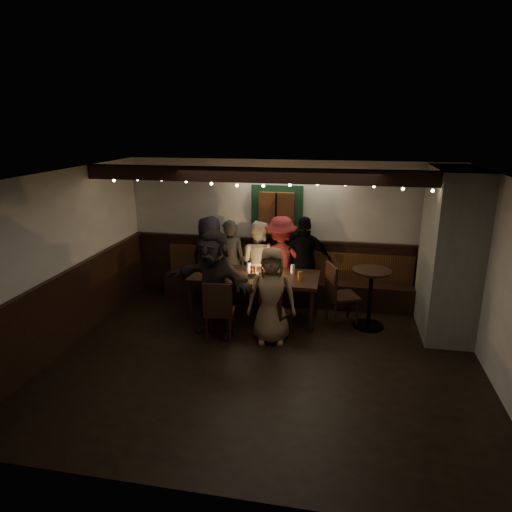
% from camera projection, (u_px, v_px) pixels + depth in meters
% --- Properties ---
extents(room, '(6.02, 5.01, 2.62)m').
position_uv_depth(room, '(345.00, 263.00, 7.33)').
color(room, black).
rests_on(room, ground).
extents(dining_table, '(2.18, 0.93, 0.94)m').
position_uv_depth(dining_table, '(254.00, 279.00, 7.68)').
color(dining_table, black).
rests_on(dining_table, ground).
extents(chair_near_left, '(0.48, 0.48, 0.97)m').
position_uv_depth(chair_near_left, '(219.00, 308.00, 6.90)').
color(chair_near_left, black).
rests_on(chair_near_left, ground).
extents(chair_near_right, '(0.52, 0.52, 0.87)m').
position_uv_depth(chair_near_right, '(274.00, 309.00, 6.98)').
color(chair_near_right, black).
rests_on(chair_near_right, ground).
extents(chair_end, '(0.61, 0.61, 1.04)m').
position_uv_depth(chair_end, '(337.00, 291.00, 7.49)').
color(chair_end, black).
rests_on(chair_end, ground).
extents(high_top, '(0.62, 0.62, 0.98)m').
position_uv_depth(high_top, '(371.00, 291.00, 7.37)').
color(high_top, black).
rests_on(high_top, ground).
extents(person_a, '(0.88, 0.68, 1.61)m').
position_uv_depth(person_a, '(210.00, 259.00, 8.46)').
color(person_a, black).
rests_on(person_a, ground).
extents(person_b, '(0.61, 0.44, 1.57)m').
position_uv_depth(person_b, '(230.00, 261.00, 8.37)').
color(person_b, '#242426').
rests_on(person_b, ground).
extents(person_c, '(0.85, 0.72, 1.54)m').
position_uv_depth(person_c, '(258.00, 262.00, 8.40)').
color(person_c, beige).
rests_on(person_c, ground).
extents(person_d, '(1.17, 0.84, 1.64)m').
position_uv_depth(person_d, '(281.00, 261.00, 8.29)').
color(person_d, maroon).
rests_on(person_d, ground).
extents(person_e, '(1.03, 0.59, 1.65)m').
position_uv_depth(person_e, '(305.00, 261.00, 8.24)').
color(person_e, black).
rests_on(person_e, ground).
extents(person_f, '(1.65, 1.04, 1.70)m').
position_uv_depth(person_f, '(214.00, 283.00, 7.06)').
color(person_f, black).
rests_on(person_f, ground).
extents(person_g, '(0.79, 0.57, 1.50)m').
position_uv_depth(person_g, '(271.00, 295.00, 6.84)').
color(person_g, '#8E704E').
rests_on(person_g, ground).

